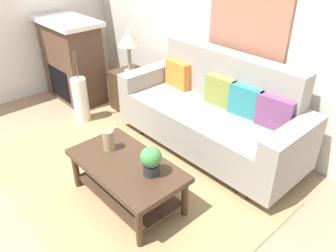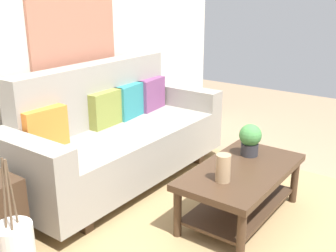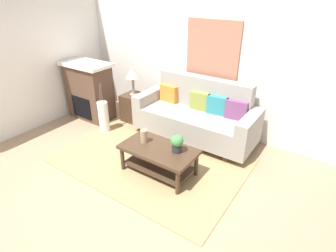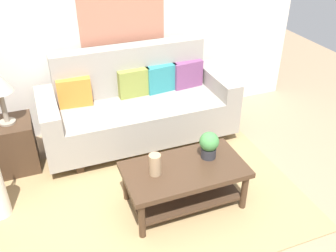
# 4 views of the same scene
# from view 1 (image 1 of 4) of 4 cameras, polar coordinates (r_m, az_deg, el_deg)

# --- Properties ---
(ground_plane) EXTENTS (9.08, 9.08, 0.00)m
(ground_plane) POSITION_cam_1_polar(r_m,az_deg,el_deg) (3.33, -14.43, -11.88)
(ground_plane) COLOR #9E7F60
(wall_back) EXTENTS (5.08, 0.10, 2.70)m
(wall_back) POSITION_cam_1_polar(r_m,az_deg,el_deg) (3.93, 10.95, 17.67)
(wall_back) COLOR silver
(wall_back) RESTS_ON ground_plane
(wall_left) EXTENTS (0.10, 5.02, 2.70)m
(wall_left) POSITION_cam_1_polar(r_m,az_deg,el_deg) (5.18, -26.47, 18.29)
(wall_left) COLOR silver
(wall_left) RESTS_ON ground_plane
(area_rug) EXTENTS (2.92, 1.99, 0.01)m
(area_rug) POSITION_cam_1_polar(r_m,az_deg,el_deg) (3.51, -7.35, -8.31)
(area_rug) COLOR #A38456
(area_rug) RESTS_ON ground_plane
(couch) EXTENTS (2.16, 0.84, 1.08)m
(couch) POSITION_cam_1_polar(r_m,az_deg,el_deg) (3.71, 7.50, 1.89)
(couch) COLOR gray
(couch) RESTS_ON ground_plane
(throw_pillow_orange) EXTENTS (0.37, 0.15, 0.32)m
(throw_pillow_orange) POSITION_cam_1_polar(r_m,az_deg,el_deg) (4.09, 1.74, 8.88)
(throw_pillow_orange) COLOR orange
(throw_pillow_orange) RESTS_ON couch
(throw_pillow_olive) EXTENTS (0.36, 0.13, 0.32)m
(throw_pillow_olive) POSITION_cam_1_polar(r_m,az_deg,el_deg) (3.68, 9.05, 5.93)
(throw_pillow_olive) COLOR olive
(throw_pillow_olive) RESTS_ON couch
(throw_pillow_teal) EXTENTS (0.37, 0.16, 0.32)m
(throw_pillow_teal) POSITION_cam_1_polar(r_m,az_deg,el_deg) (3.51, 13.26, 4.16)
(throw_pillow_teal) COLOR teal
(throw_pillow_teal) RESTS_ON couch
(throw_pillow_plum) EXTENTS (0.37, 0.16, 0.32)m
(throw_pillow_plum) POSITION_cam_1_polar(r_m,az_deg,el_deg) (3.36, 17.86, 2.20)
(throw_pillow_plum) COLOR #7A4270
(throw_pillow_plum) RESTS_ON couch
(coffee_table) EXTENTS (1.10, 0.60, 0.43)m
(coffee_table) POSITION_cam_1_polar(r_m,az_deg,el_deg) (3.03, -7.09, -8.01)
(coffee_table) COLOR #422D1E
(coffee_table) RESTS_ON ground_plane
(tabletop_vase) EXTENTS (0.11, 0.11, 0.20)m
(tabletop_vase) POSITION_cam_1_polar(r_m,az_deg,el_deg) (3.11, -10.12, -2.39)
(tabletop_vase) COLOR tan
(tabletop_vase) RESTS_ON coffee_table
(potted_plant_tabletop) EXTENTS (0.18, 0.18, 0.26)m
(potted_plant_tabletop) POSITION_cam_1_polar(r_m,az_deg,el_deg) (2.74, -2.92, -5.84)
(potted_plant_tabletop) COLOR #2D2D33
(potted_plant_tabletop) RESTS_ON coffee_table
(side_table) EXTENTS (0.44, 0.44, 0.56)m
(side_table) POSITION_cam_1_polar(r_m,az_deg,el_deg) (4.64, -6.26, 6.04)
(side_table) COLOR #422D1E
(side_table) RESTS_ON ground_plane
(table_lamp) EXTENTS (0.28, 0.28, 0.57)m
(table_lamp) POSITION_cam_1_polar(r_m,az_deg,el_deg) (4.39, -6.79, 14.55)
(table_lamp) COLOR gray
(table_lamp) RESTS_ON side_table
(fireplace) EXTENTS (1.02, 0.58, 1.16)m
(fireplace) POSITION_cam_1_polar(r_m,az_deg,el_deg) (5.02, -16.04, 10.79)
(fireplace) COLOR brown
(fireplace) RESTS_ON ground_plane
(floor_vase) EXTENTS (0.19, 0.19, 0.59)m
(floor_vase) POSITION_cam_1_polar(r_m,az_deg,el_deg) (4.45, -14.71, 4.31)
(floor_vase) COLOR white
(floor_vase) RESTS_ON ground_plane
(floor_vase_branch_a) EXTENTS (0.04, 0.02, 0.36)m
(floor_vase_branch_a) POSITION_cam_1_polar(r_m,az_deg,el_deg) (4.25, -15.42, 9.98)
(floor_vase_branch_a) COLOR brown
(floor_vase_branch_a) RESTS_ON floor_vase
(floor_vase_branch_b) EXTENTS (0.05, 0.03, 0.36)m
(floor_vase_branch_b) POSITION_cam_1_polar(r_m,az_deg,el_deg) (4.28, -15.41, 10.13)
(floor_vase_branch_b) COLOR brown
(floor_vase_branch_b) RESTS_ON floor_vase
(floor_vase_branch_c) EXTENTS (0.04, 0.04, 0.36)m
(floor_vase_branch_c) POSITION_cam_1_polar(r_m,az_deg,el_deg) (4.27, -15.82, 10.00)
(floor_vase_branch_c) COLOR brown
(floor_vase_branch_c) RESTS_ON floor_vase
(framed_painting) EXTENTS (0.98, 0.03, 0.96)m
(framed_painting) POSITION_cam_1_polar(r_m,az_deg,el_deg) (3.69, 13.73, 19.41)
(framed_painting) COLOR #B77056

